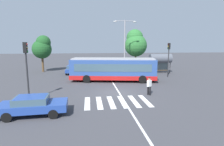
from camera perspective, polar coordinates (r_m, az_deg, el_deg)
ground_plane at (r=17.90m, az=1.19°, el=-6.39°), size 160.00×160.00×0.00m
city_transit_bus at (r=23.13m, az=0.38°, el=1.22°), size 11.52×4.46×3.06m
pedestrian_crossing_street at (r=17.24m, az=11.99°, el=-3.89°), size 0.51×0.43×1.72m
foreground_sedan at (r=13.33m, az=-24.32°, el=-9.36°), size 4.59×2.06×1.35m
parked_car_blue at (r=30.12m, az=-12.81°, el=1.30°), size 1.89×4.51×1.35m
parked_car_white at (r=30.23m, az=-7.54°, el=1.48°), size 1.90×4.51×1.35m
parked_car_red at (r=30.10m, az=-2.85°, el=1.52°), size 1.94×4.53×1.35m
parked_car_silver at (r=30.68m, az=2.44°, el=1.67°), size 2.04×4.58×1.35m
parked_car_charcoal at (r=31.46m, az=6.99°, el=1.80°), size 2.03×4.58×1.35m
traffic_light_near_corner at (r=16.58m, az=-26.05°, el=3.19°), size 0.33×0.32×5.02m
traffic_light_far_corner at (r=27.16m, az=17.92°, el=5.72°), size 0.33×0.32×5.02m
bus_stop_shelter at (r=30.89m, az=15.44°, el=4.48°), size 3.71×1.54×3.25m
twin_arm_street_lamp at (r=30.25m, az=4.16°, el=10.37°), size 3.93×0.32×8.84m
background_tree_left at (r=33.31m, az=-21.70°, el=7.77°), size 3.30×3.30×6.39m
background_tree_right at (r=35.52m, az=7.63°, el=9.57°), size 4.38×4.38×7.78m
crosswalk_painted_stripes at (r=15.14m, az=1.63°, el=-9.34°), size 5.46×3.29×0.01m
lane_center_line at (r=19.86m, az=1.30°, el=-4.80°), size 0.16×24.00×0.01m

